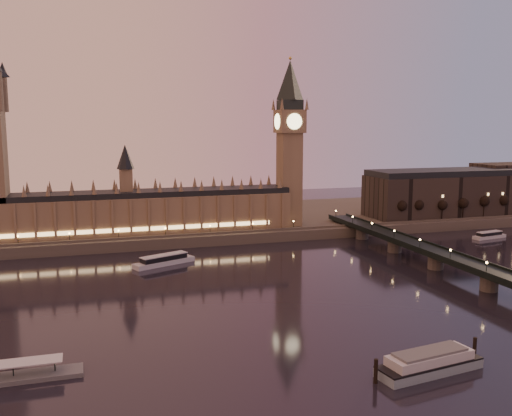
{
  "coord_description": "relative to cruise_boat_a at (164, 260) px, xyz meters",
  "views": [
    {
      "loc": [
        -70.52,
        -212.41,
        70.17
      ],
      "look_at": [
        5.7,
        35.0,
        31.39
      ],
      "focal_mm": 40.0,
      "sensor_mm": 36.0,
      "label": 1
    }
  ],
  "objects": [
    {
      "name": "palace_of_westminster",
      "position": [
        -7.28,
        55.15,
        19.43
      ],
      "size": [
        180.0,
        26.62,
        52.0
      ],
      "color": "brown",
      "rests_on": "ground"
    },
    {
      "name": "bare_tree_2",
      "position": [
        191.19,
        43.15,
        13.64
      ],
      "size": [
        6.52,
        6.52,
        13.27
      ],
      "color": "black",
      "rests_on": "ground"
    },
    {
      "name": "city_block",
      "position": [
        227.79,
        65.09,
        19.96
      ],
      "size": [
        155.0,
        45.0,
        34.0
      ],
      "color": "black",
      "rests_on": "ground"
    },
    {
      "name": "bare_tree_1",
      "position": [
        175.27,
        43.15,
        13.64
      ],
      "size": [
        6.52,
        6.52,
        13.27
      ],
      "color": "black",
      "rests_on": "ground"
    },
    {
      "name": "big_ben",
      "position": [
        86.84,
        55.14,
        61.67
      ],
      "size": [
        17.68,
        17.68,
        104.0
      ],
      "color": "brown",
      "rests_on": "ground"
    },
    {
      "name": "bare_tree_4",
      "position": [
        223.03,
        43.15,
        13.64
      ],
      "size": [
        6.52,
        6.52,
        13.27
      ],
      "color": "black",
      "rests_on": "ground"
    },
    {
      "name": "ground",
      "position": [
        32.85,
        -65.85,
        -2.28
      ],
      "size": [
        700.0,
        700.0,
        0.0
      ],
      "primitive_type": "plane",
      "color": "black",
      "rests_on": "ground"
    },
    {
      "name": "bare_tree_0",
      "position": [
        159.34,
        43.15,
        13.64
      ],
      "size": [
        6.52,
        6.52,
        13.27
      ],
      "color": "black",
      "rests_on": "ground"
    },
    {
      "name": "cruise_boat_a",
      "position": [
        0.0,
        0.0,
        0.0
      ],
      "size": [
        32.43,
        19.33,
        5.17
      ],
      "rotation": [
        0.0,
        0.0,
        0.41
      ],
      "color": "silver",
      "rests_on": "ground"
    },
    {
      "name": "bare_tree_5",
      "position": [
        238.95,
        43.15,
        13.64
      ],
      "size": [
        6.52,
        6.52,
        13.27
      ],
      "color": "black",
      "rests_on": "ground"
    },
    {
      "name": "moored_barge",
      "position": [
        54.47,
        -146.37,
        0.62
      ],
      "size": [
        37.05,
        13.71,
        6.86
      ],
      "rotation": [
        0.0,
        0.0,
        0.15
      ],
      "color": "#7C939E",
      "rests_on": "ground"
    },
    {
      "name": "far_embankment",
      "position": [
        62.85,
        99.15,
        0.72
      ],
      "size": [
        560.0,
        130.0,
        6.0
      ],
      "primitive_type": "cube",
      "color": "#423D35",
      "rests_on": "ground"
    },
    {
      "name": "bare_tree_3",
      "position": [
        207.11,
        43.15,
        13.64
      ],
      "size": [
        6.52,
        6.52,
        13.27
      ],
      "color": "black",
      "rests_on": "ground"
    },
    {
      "name": "westminster_bridge",
      "position": [
        124.46,
        -65.85,
        3.24
      ],
      "size": [
        13.2,
        260.0,
        15.3
      ],
      "color": "black",
      "rests_on": "ground"
    },
    {
      "name": "cruise_boat_b",
      "position": [
        200.27,
        7.35,
        -0.41
      ],
      "size": [
        23.67,
        9.59,
        4.25
      ],
      "rotation": [
        0.0,
        0.0,
        0.17
      ],
      "color": "silver",
      "rests_on": "ground"
    }
  ]
}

